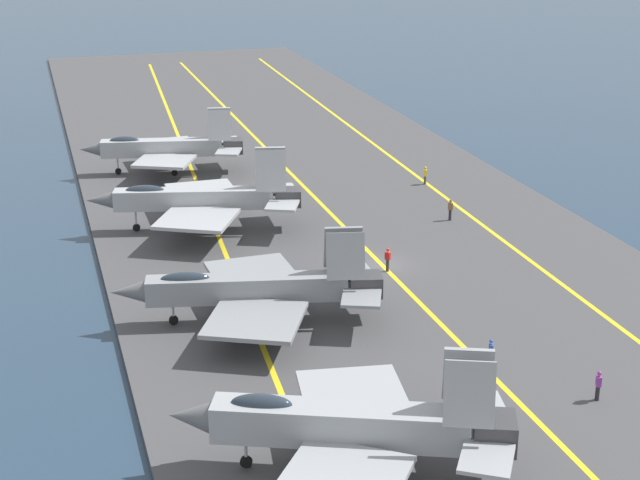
# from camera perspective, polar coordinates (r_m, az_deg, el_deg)

# --- Properties ---
(ground_plane) EXTENTS (2000.00, 2000.00, 0.00)m
(ground_plane) POSITION_cam_1_polar(r_m,az_deg,el_deg) (73.08, 3.63, -1.76)
(ground_plane) COLOR #23384C
(carrier_deck) EXTENTS (205.37, 40.16, 0.40)m
(carrier_deck) POSITION_cam_1_polar(r_m,az_deg,el_deg) (73.01, 3.63, -1.62)
(carrier_deck) COLOR #424244
(carrier_deck) RESTS_ON ground
(deck_stripe_foul_line) EXTENTS (184.80, 4.05, 0.01)m
(deck_stripe_foul_line) POSITION_cam_1_polar(r_m,az_deg,el_deg) (77.29, 11.33, -0.57)
(deck_stripe_foul_line) COLOR yellow
(deck_stripe_foul_line) RESTS_ON carrier_deck
(deck_stripe_centerline) EXTENTS (184.83, 0.36, 0.01)m
(deck_stripe_centerline) POSITION_cam_1_polar(r_m,az_deg,el_deg) (72.93, 3.63, -1.47)
(deck_stripe_centerline) COLOR yellow
(deck_stripe_centerline) RESTS_ON carrier_deck
(deck_stripe_edge_line) EXTENTS (184.45, 12.57, 0.01)m
(deck_stripe_edge_line) POSITION_cam_1_polar(r_m,az_deg,el_deg) (70.06, -4.87, -2.42)
(deck_stripe_edge_line) COLOR yellow
(deck_stripe_edge_line) RESTS_ON carrier_deck
(parked_jet_nearest) EXTENTS (14.26, 16.46, 6.61)m
(parked_jet_nearest) POSITION_cam_1_polar(r_m,az_deg,el_deg) (46.99, 1.56, -10.71)
(parked_jet_nearest) COLOR #93999E
(parked_jet_nearest) RESTS_ON carrier_deck
(parked_jet_second) EXTENTS (14.21, 17.29, 6.15)m
(parked_jet_second) POSITION_cam_1_polar(r_m,az_deg,el_deg) (62.78, -3.84, -2.82)
(parked_jet_second) COLOR gray
(parked_jet_second) RESTS_ON carrier_deck
(parked_jet_third) EXTENTS (13.63, 17.33, 6.80)m
(parked_jet_third) POSITION_cam_1_polar(r_m,az_deg,el_deg) (79.97, -6.99, 2.41)
(parked_jet_third) COLOR #9EA3A8
(parked_jet_third) RESTS_ON carrier_deck
(parked_jet_fourth) EXTENTS (11.95, 15.76, 6.29)m
(parked_jet_fourth) POSITION_cam_1_polar(r_m,az_deg,el_deg) (96.83, -8.94, 5.34)
(parked_jet_fourth) COLOR #9EA3A8
(parked_jet_fourth) RESTS_ON carrier_deck
(crew_red_vest) EXTENTS (0.45, 0.45, 1.80)m
(crew_red_vest) POSITION_cam_1_polar(r_m,az_deg,el_deg) (71.45, 3.96, -1.09)
(crew_red_vest) COLOR #383328
(crew_red_vest) RESTS_ON carrier_deck
(crew_blue_vest) EXTENTS (0.46, 0.41, 1.68)m
(crew_blue_vest) POSITION_cam_1_polar(r_m,az_deg,el_deg) (58.51, 9.91, -6.39)
(crew_blue_vest) COLOR #383328
(crew_blue_vest) RESTS_ON carrier_deck
(crew_purple_vest) EXTENTS (0.45, 0.38, 1.76)m
(crew_purple_vest) POSITION_cam_1_polar(r_m,az_deg,el_deg) (56.05, 15.89, -8.08)
(crew_purple_vest) COLOR #232328
(crew_purple_vest) RESTS_ON carrier_deck
(crew_brown_vest) EXTENTS (0.34, 0.43, 1.83)m
(crew_brown_vest) POSITION_cam_1_polar(r_m,az_deg,el_deg) (82.96, 7.59, 1.81)
(crew_brown_vest) COLOR #232328
(crew_brown_vest) RESTS_ON carrier_deck
(crew_yellow_vest) EXTENTS (0.43, 0.35, 1.73)m
(crew_yellow_vest) POSITION_cam_1_polar(r_m,az_deg,el_deg) (92.88, 6.14, 3.81)
(crew_yellow_vest) COLOR #4C473D
(crew_yellow_vest) RESTS_ON carrier_deck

